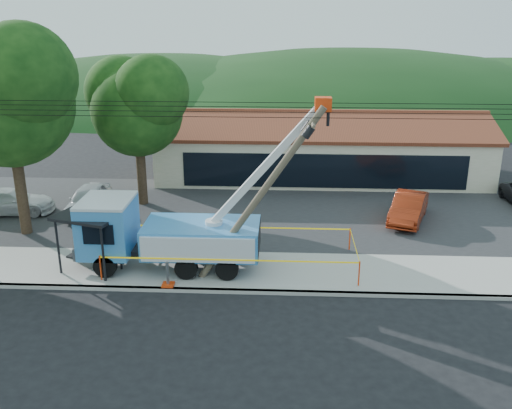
{
  "coord_description": "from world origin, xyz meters",
  "views": [
    {
      "loc": [
        1.45,
        -19.14,
        11.34
      ],
      "look_at": [
        0.22,
        5.0,
        2.92
      ],
      "focal_mm": 40.0,
      "sensor_mm": 36.0,
      "label": 1
    }
  ],
  "objects_px": {
    "utility_truck": "(165,232)",
    "leaning_pole": "(266,187)",
    "car_silver": "(90,214)",
    "car_white": "(12,215)",
    "bus_shelter": "(90,229)",
    "car_red": "(407,222)"
  },
  "relations": [
    {
      "from": "car_silver",
      "to": "car_red",
      "type": "relative_size",
      "value": 0.99
    },
    {
      "from": "leaning_pole",
      "to": "car_silver",
      "type": "bearing_deg",
      "value": 142.59
    },
    {
      "from": "car_silver",
      "to": "car_white",
      "type": "distance_m",
      "value": 4.43
    },
    {
      "from": "utility_truck",
      "to": "leaning_pole",
      "type": "distance_m",
      "value": 5.23
    },
    {
      "from": "leaning_pole",
      "to": "car_red",
      "type": "relative_size",
      "value": 1.67
    },
    {
      "from": "car_silver",
      "to": "car_red",
      "type": "height_order",
      "value": "car_silver"
    },
    {
      "from": "utility_truck",
      "to": "car_white",
      "type": "xyz_separation_m",
      "value": [
        -10.34,
        6.72,
        -1.82
      ]
    },
    {
      "from": "utility_truck",
      "to": "bus_shelter",
      "type": "bearing_deg",
      "value": -172.08
    },
    {
      "from": "bus_shelter",
      "to": "leaning_pole",
      "type": "bearing_deg",
      "value": 13.79
    },
    {
      "from": "utility_truck",
      "to": "leaning_pole",
      "type": "xyz_separation_m",
      "value": [
        4.53,
        -0.87,
        2.46
      ]
    },
    {
      "from": "car_silver",
      "to": "car_red",
      "type": "distance_m",
      "value": 18.1
    },
    {
      "from": "bus_shelter",
      "to": "car_red",
      "type": "distance_m",
      "value": 17.07
    },
    {
      "from": "utility_truck",
      "to": "leaning_pole",
      "type": "bearing_deg",
      "value": -10.88
    },
    {
      "from": "car_silver",
      "to": "car_white",
      "type": "height_order",
      "value": "car_silver"
    },
    {
      "from": "car_silver",
      "to": "leaning_pole",
      "type": "bearing_deg",
      "value": -37.55
    },
    {
      "from": "leaning_pole",
      "to": "car_white",
      "type": "distance_m",
      "value": 17.24
    },
    {
      "from": "utility_truck",
      "to": "car_red",
      "type": "height_order",
      "value": "utility_truck"
    },
    {
      "from": "car_red",
      "to": "utility_truck",
      "type": "bearing_deg",
      "value": -131.35
    },
    {
      "from": "utility_truck",
      "to": "bus_shelter",
      "type": "relative_size",
      "value": 3.53
    },
    {
      "from": "utility_truck",
      "to": "leaning_pole",
      "type": "relative_size",
      "value": 1.43
    },
    {
      "from": "utility_truck",
      "to": "bus_shelter",
      "type": "distance_m",
      "value": 3.25
    },
    {
      "from": "car_red",
      "to": "car_silver",
      "type": "bearing_deg",
      "value": -161.54
    }
  ]
}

